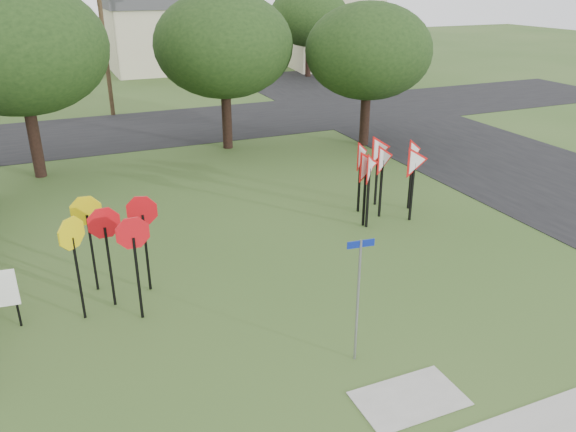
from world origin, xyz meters
The scene contains 15 objects.
ground centered at (0.00, 0.00, 0.00)m, with size 140.00×140.00×0.00m, color #2E4C1C.
street_right centered at (12.00, 10.00, 0.01)m, with size 8.00×50.00×0.02m, color black.
street_far centered at (0.00, 20.00, 0.01)m, with size 60.00×8.00×0.02m, color black.
curb_pad centered at (0.00, -2.40, 0.01)m, with size 2.00×1.20×0.02m, color gray.
street_name_sign centered at (-0.34, -0.95, 1.56)m, with size 0.55×0.08×2.68m.
stop_sign_cluster centered at (-4.49, 3.16, 1.86)m, with size 2.29×1.80×2.51m.
yield_sign_cluster centered at (4.14, 5.30, 1.85)m, with size 3.15×2.07×2.52m.
far_pole_a centered at (-2.00, 24.00, 4.60)m, with size 1.40×0.24×9.00m.
far_pole_b centered at (6.00, 28.00, 4.35)m, with size 1.40×0.24×8.50m.
house_mid centered at (4.00, 40.00, 3.15)m, with size 8.40×8.40×6.20m.
house_right centered at (18.00, 36.00, 3.65)m, with size 8.30×8.30×7.20m.
tree_near_left centered at (-6.00, 14.00, 4.86)m, with size 6.40×6.40×7.27m.
tree_near_mid centered at (2.00, 15.00, 4.54)m, with size 6.00×6.00×6.80m.
tree_near_right centered at (8.00, 13.00, 4.22)m, with size 5.60×5.60×6.33m.
tree_far_right centered at (14.00, 32.00, 4.54)m, with size 6.00×6.00×6.80m.
Camera 1 is at (-5.30, -9.08, 7.16)m, focal length 35.00 mm.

